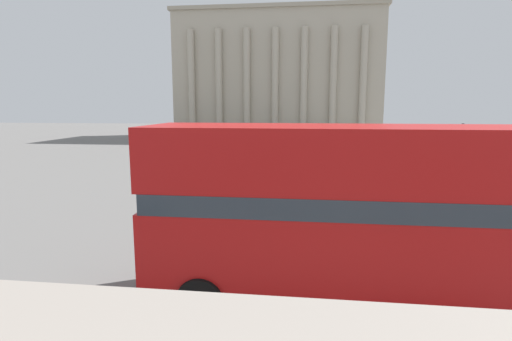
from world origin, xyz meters
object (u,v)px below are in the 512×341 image
(traffic_light_near, at_px, (311,179))
(plaza_building_left, at_px, (279,77))
(pedestrian_grey, at_px, (280,173))
(double_decker_bus, at_px, (384,210))
(traffic_light_mid, at_px, (462,151))
(pedestrian_blue, at_px, (227,155))
(pedestrian_black, at_px, (512,177))

(traffic_light_near, bearing_deg, plaza_building_left, 95.19)
(plaza_building_left, height_order, pedestrian_grey, plaza_building_left)
(double_decker_bus, height_order, traffic_light_mid, double_decker_bus)
(plaza_building_left, bearing_deg, traffic_light_near, -84.81)
(plaza_building_left, xyz_separation_m, traffic_light_mid, (11.73, -39.80, -6.38))
(plaza_building_left, height_order, pedestrian_blue, plaza_building_left)
(traffic_light_near, height_order, pedestrian_black, traffic_light_near)
(double_decker_bus, xyz_separation_m, pedestrian_grey, (-3.18, 13.00, -1.39))
(traffic_light_near, xyz_separation_m, pedestrian_grey, (-1.58, 10.36, -1.57))
(plaza_building_left, relative_size, traffic_light_near, 7.51)
(pedestrian_blue, bearing_deg, pedestrian_black, 136.27)
(traffic_light_near, distance_m, traffic_light_mid, 11.36)
(traffic_light_near, xyz_separation_m, pedestrian_blue, (-6.05, 17.67, -1.55))
(traffic_light_mid, bearing_deg, traffic_light_near, -130.18)
(plaza_building_left, distance_m, traffic_light_near, 49.09)
(traffic_light_mid, bearing_deg, pedestrian_black, 21.25)
(traffic_light_mid, height_order, pedestrian_blue, traffic_light_mid)
(pedestrian_black, bearing_deg, traffic_light_near, 127.96)
(traffic_light_mid, height_order, pedestrian_grey, traffic_light_mid)
(plaza_building_left, xyz_separation_m, pedestrian_blue, (-1.65, -30.82, -7.89))
(pedestrian_black, distance_m, pedestrian_blue, 18.09)
(double_decker_bus, distance_m, traffic_light_mid, 12.69)
(plaza_building_left, relative_size, pedestrian_black, 15.93)
(traffic_light_near, bearing_deg, pedestrian_black, 43.77)
(double_decker_bus, relative_size, pedestrian_grey, 6.47)
(pedestrian_black, height_order, pedestrian_grey, pedestrian_black)
(double_decker_bus, relative_size, plaza_building_left, 0.37)
(traffic_light_near, xyz_separation_m, pedestrian_black, (10.24, 9.81, -1.46))
(traffic_light_near, xyz_separation_m, traffic_light_mid, (7.33, 8.68, -0.03))
(traffic_light_mid, xyz_separation_m, pedestrian_grey, (-8.91, 1.68, -1.53))
(pedestrian_black, bearing_deg, double_decker_bus, 139.41)
(plaza_building_left, bearing_deg, double_decker_bus, -83.31)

